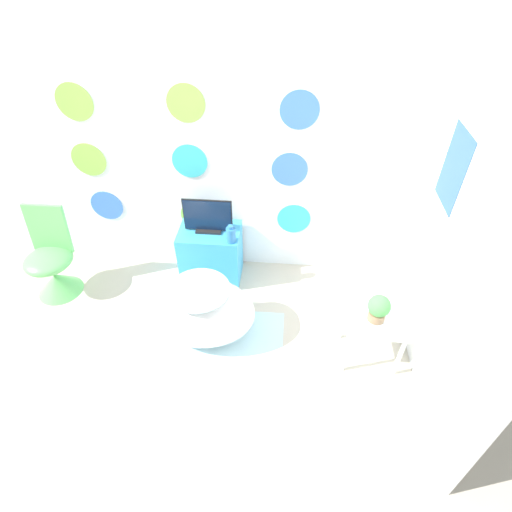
{
  "coord_description": "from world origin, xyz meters",
  "views": [
    {
      "loc": [
        0.86,
        -1.54,
        2.8
      ],
      "look_at": [
        0.66,
        0.78,
        0.81
      ],
      "focal_mm": 28.0,
      "sensor_mm": 36.0,
      "label": 1
    }
  ],
  "objects_px": {
    "vase": "(231,235)",
    "potted_plant_left": "(379,308)",
    "chair": "(54,269)",
    "tv": "(208,217)",
    "bathtub": "(202,312)"
  },
  "relations": [
    {
      "from": "tv",
      "to": "bathtub",
      "type": "bearing_deg",
      "value": -86.32
    },
    {
      "from": "bathtub",
      "to": "vase",
      "type": "relative_size",
      "value": 5.07
    },
    {
      "from": "chair",
      "to": "tv",
      "type": "height_order",
      "value": "tv"
    },
    {
      "from": "bathtub",
      "to": "tv",
      "type": "height_order",
      "value": "tv"
    },
    {
      "from": "tv",
      "to": "vase",
      "type": "xyz_separation_m",
      "value": [
        0.23,
        -0.14,
        -0.07
      ]
    },
    {
      "from": "bathtub",
      "to": "chair",
      "type": "relative_size",
      "value": 1.03
    },
    {
      "from": "tv",
      "to": "vase",
      "type": "relative_size",
      "value": 2.54
    },
    {
      "from": "tv",
      "to": "vase",
      "type": "bearing_deg",
      "value": -32.39
    },
    {
      "from": "vase",
      "to": "potted_plant_left",
      "type": "distance_m",
      "value": 1.4
    },
    {
      "from": "tv",
      "to": "vase",
      "type": "distance_m",
      "value": 0.28
    },
    {
      "from": "chair",
      "to": "vase",
      "type": "distance_m",
      "value": 1.73
    },
    {
      "from": "bathtub",
      "to": "tv",
      "type": "bearing_deg",
      "value": 93.68
    },
    {
      "from": "tv",
      "to": "potted_plant_left",
      "type": "relative_size",
      "value": 1.93
    },
    {
      "from": "vase",
      "to": "potted_plant_left",
      "type": "relative_size",
      "value": 0.76
    },
    {
      "from": "tv",
      "to": "chair",
      "type": "bearing_deg",
      "value": -166.95
    }
  ]
}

